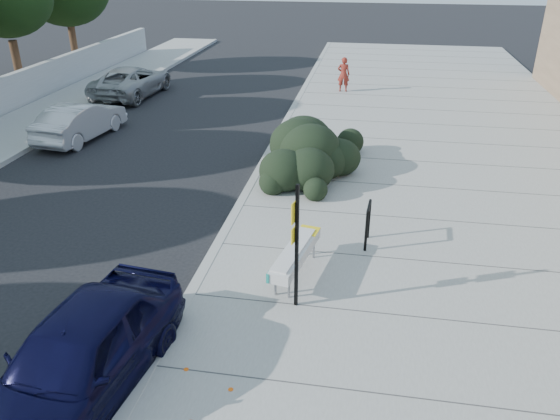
{
  "coord_description": "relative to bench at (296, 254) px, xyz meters",
  "views": [
    {
      "loc": [
        3.18,
        -8.27,
        6.19
      ],
      "look_at": [
        1.38,
        2.19,
        1.0
      ],
      "focal_mm": 35.0,
      "sensor_mm": 36.0,
      "label": 1
    }
  ],
  "objects": [
    {
      "name": "sign_post",
      "position": [
        0.14,
        -1.0,
        0.9
      ],
      "size": [
        0.12,
        0.28,
        2.43
      ],
      "rotation": [
        0.0,
        0.0,
        -0.25
      ],
      "color": "black",
      "rests_on": "sidewalk_near"
    },
    {
      "name": "suv_silver",
      "position": [
        -9.4,
        13.68,
        0.02
      ],
      "size": [
        2.44,
        4.85,
        1.32
      ],
      "primitive_type": "imported",
      "rotation": [
        0.0,
        0.0,
        3.09
      ],
      "color": "gray",
      "rests_on": "ground"
    },
    {
      "name": "hedge",
      "position": [
        -0.23,
        5.77,
        0.31
      ],
      "size": [
        3.2,
        4.69,
        1.61
      ],
      "primitive_type": "ellipsoid",
      "rotation": [
        0.0,
        0.0,
        0.27
      ],
      "color": "black",
      "rests_on": "sidewalk_near"
    },
    {
      "name": "wagon_silver",
      "position": [
        -8.69,
        7.69,
        -0.01
      ],
      "size": [
        1.8,
        4.0,
        1.27
      ],
      "primitive_type": "imported",
      "rotation": [
        0.0,
        0.0,
        3.02
      ],
      "color": "#B0B0B5",
      "rests_on": "ground"
    },
    {
      "name": "pedestrian",
      "position": [
        -0.09,
        15.5,
        0.27
      ],
      "size": [
        0.56,
        0.37,
        1.52
      ],
      "primitive_type": "imported",
      "rotation": [
        0.0,
        0.0,
        3.14
      ],
      "color": "maroon",
      "rests_on": "sidewalk_near"
    },
    {
      "name": "ground",
      "position": [
        -1.9,
        -1.0,
        -0.64
      ],
      "size": [
        120.0,
        120.0,
        0.0
      ],
      "primitive_type": "plane",
      "color": "black",
      "rests_on": "ground"
    },
    {
      "name": "bench",
      "position": [
        0.0,
        0.0,
        0.0
      ],
      "size": [
        0.81,
        2.09,
        0.62
      ],
      "rotation": [
        0.0,
        0.0,
        -0.19
      ],
      "color": "gray",
      "rests_on": "sidewalk_near"
    },
    {
      "name": "curb_near",
      "position": [
        -1.9,
        4.0,
        -0.56
      ],
      "size": [
        0.22,
        50.0,
        0.17
      ],
      "primitive_type": "cube",
      "color": "#9E9E99",
      "rests_on": "ground"
    },
    {
      "name": "sidewalk_near",
      "position": [
        3.7,
        4.0,
        -0.57
      ],
      "size": [
        11.2,
        50.0,
        0.15
      ],
      "primitive_type": "cube",
      "color": "gray",
      "rests_on": "ground"
    },
    {
      "name": "sedan_navy",
      "position": [
        -2.7,
        -3.59,
        0.07
      ],
      "size": [
        2.19,
        4.38,
        1.43
      ],
      "primitive_type": "imported",
      "rotation": [
        0.0,
        0.0,
        -0.12
      ],
      "color": "black",
      "rests_on": "ground"
    },
    {
      "name": "bike_rack",
      "position": [
        1.38,
        1.53,
        0.09
      ],
      "size": [
        0.1,
        0.66,
        0.97
      ],
      "rotation": [
        0.0,
        0.0,
        -0.07
      ],
      "color": "black",
      "rests_on": "sidewalk_near"
    }
  ]
}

